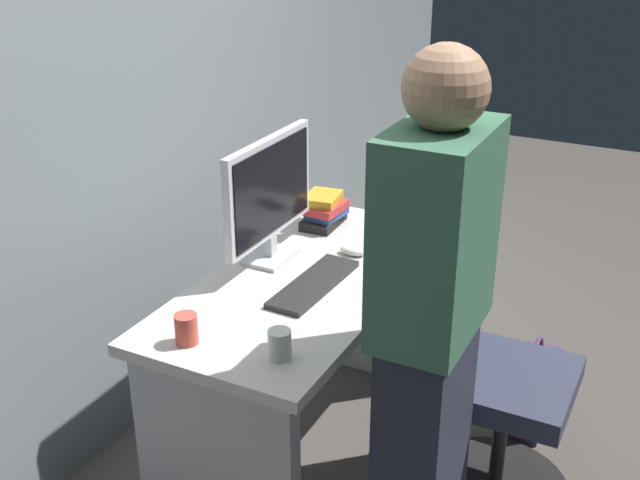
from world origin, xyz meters
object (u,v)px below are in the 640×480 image
office_chair (489,385)px  handbag (532,390)px  cup_by_monitor (186,329)px  person_at_desk (429,333)px  mouse (353,250)px  desk (308,334)px  monitor (270,193)px  keyboard (314,284)px  cell_phone (397,229)px  cup_near_keyboard (280,344)px  book_stack (324,211)px

office_chair → handbag: size_ratio=2.49×
cup_by_monitor → person_at_desk: bearing=-72.4°
person_at_desk → cup_by_monitor: size_ratio=17.48×
mouse → handbag: bearing=-63.2°
desk → monitor: size_ratio=2.46×
keyboard → cell_phone: 0.58m
desk → cup_near_keyboard: cup_near_keyboard is taller
person_at_desk → cup_by_monitor: bearing=107.6°
keyboard → cup_near_keyboard: bearing=-163.3°
mouse → handbag: mouse is taller
keyboard → book_stack: (0.49, 0.21, 0.05)m
cup_by_monitor → handbag: (1.11, -0.83, -0.65)m
cup_near_keyboard → handbag: cup_near_keyboard is taller
book_stack → office_chair: bearing=-113.2°
office_chair → keyboard: office_chair is taller
office_chair → cup_near_keyboard: size_ratio=10.64×
person_at_desk → cup_near_keyboard: 0.43m
monitor → keyboard: 0.36m
person_at_desk → monitor: person_at_desk is taller
person_at_desk → cell_phone: person_at_desk is taller
book_stack → cell_phone: (0.09, -0.28, -0.06)m
person_at_desk → book_stack: 1.05m
desk → monitor: monitor is taller
cell_phone → book_stack: bearing=84.8°
cup_near_keyboard → book_stack: bearing=19.3°
mouse → office_chair: bearing=-103.8°
monitor → keyboard: bearing=-117.3°
keyboard → person_at_desk: bearing=-116.9°
mouse → keyboard: bearing=177.8°
cup_by_monitor → cell_phone: size_ratio=0.65×
desk → keyboard: keyboard is taller
book_stack → monitor: bearing=175.4°
keyboard → cell_phone: size_ratio=2.99×
desk → person_at_desk: (-0.33, -0.56, 0.34)m
office_chair → person_at_desk: 0.60m
cup_by_monitor → book_stack: book_stack is taller
monitor → cup_near_keyboard: monitor is taller
cup_near_keyboard → cup_by_monitor: bearing=100.9°
desk → monitor: bearing=69.7°
office_chair → cell_phone: bearing=50.4°
desk → handbag: size_ratio=3.52×
cup_by_monitor → book_stack: 0.98m
cup_near_keyboard → book_stack: 0.98m
desk → cup_by_monitor: size_ratio=14.18×
office_chair → cup_by_monitor: (-0.64, 0.76, 0.35)m
cup_by_monitor → keyboard: bearing=-19.0°
person_at_desk → mouse: (0.57, 0.50, -0.09)m
person_at_desk → monitor: 0.86m
office_chair → keyboard: size_ratio=2.19×
keyboard → handbag: (0.62, -0.66, -0.61)m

